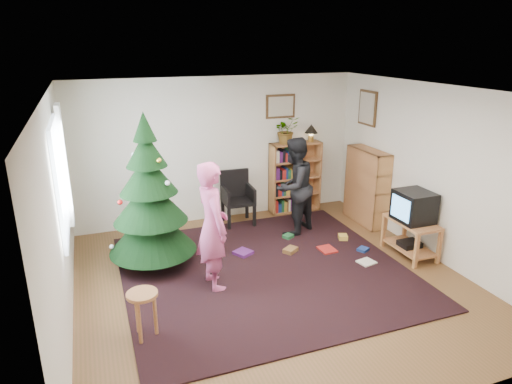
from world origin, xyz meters
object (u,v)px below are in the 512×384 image
object	(u,v)px
christmas_tree	(150,205)
potted_plant	(286,130)
picture_right	(368,108)
person_standing	(212,226)
tv_stand	(411,235)
stool	(143,303)
bookshelf_back	(295,176)
table_lamp	(311,130)
picture_back	(280,106)
person_by_chair	(294,187)
bookshelf_right	(367,186)
armchair	(236,195)
crt_tv	(414,206)

from	to	relation	value
christmas_tree	potted_plant	xyz separation A→B (m)	(2.62, 1.32, 0.63)
picture_right	person_standing	bearing A→B (deg)	-153.91
tv_stand	stool	bearing A→B (deg)	-170.49
bookshelf_back	table_lamp	xyz separation A→B (m)	(0.30, 0.00, 0.85)
picture_back	person_by_chair	bearing A→B (deg)	-100.93
christmas_tree	bookshelf_right	world-z (taller)	christmas_tree
armchair	bookshelf_back	bearing A→B (deg)	11.08
christmas_tree	person_by_chair	bearing A→B (deg)	9.04
picture_right	tv_stand	distance (m)	2.39
tv_stand	bookshelf_right	bearing A→B (deg)	85.03
bookshelf_back	bookshelf_right	world-z (taller)	same
person_standing	table_lamp	size ratio (longest dim) A/B	5.29
person_standing	person_by_chair	distance (m)	2.10
picture_right	tv_stand	bearing A→B (deg)	-98.38
tv_stand	armchair	bearing A→B (deg)	133.24
christmas_tree	bookshelf_back	xyz separation A→B (m)	(2.82, 1.32, -0.25)
crt_tv	stool	xyz separation A→B (m)	(-3.97, -0.67, -0.35)
stool	armchair	bearing A→B (deg)	55.10
picture_right	armchair	bearing A→B (deg)	169.69
picture_back	christmas_tree	xyz separation A→B (m)	(-2.56, -1.46, -1.03)
person_standing	potted_plant	size ratio (longest dim) A/B	3.46
picture_right	tv_stand	size ratio (longest dim) A/B	0.73
person_by_chair	potted_plant	world-z (taller)	potted_plant
armchair	picture_back	bearing A→B (deg)	20.98
crt_tv	picture_right	bearing A→B (deg)	81.53
table_lamp	crt_tv	bearing A→B (deg)	-77.63
picture_right	crt_tv	xyz separation A→B (m)	(-0.26, -1.73, -1.18)
bookshelf_back	stool	distance (m)	4.36
bookshelf_back	person_standing	xyz separation A→B (m)	(-2.17, -2.17, 0.18)
person_standing	bookshelf_back	bearing A→B (deg)	-50.57
picture_right	bookshelf_right	distance (m)	1.34
person_standing	picture_right	bearing A→B (deg)	-69.55
picture_back	bookshelf_right	xyz separation A→B (m)	(1.19, -1.08, -1.29)
bookshelf_back	potted_plant	world-z (taller)	potted_plant
christmas_tree	potted_plant	world-z (taller)	christmas_tree
picture_back	tv_stand	xyz separation A→B (m)	(1.07, -2.46, -1.63)
person_standing	potted_plant	bearing A→B (deg)	-47.80
picture_back	person_standing	bearing A→B (deg)	-129.61
bookshelf_back	armchair	bearing A→B (deg)	-171.64
bookshelf_right	armchair	xyz separation A→B (m)	(-2.14, 0.76, -0.17)
tv_stand	person_standing	distance (m)	3.03
bookshelf_back	potted_plant	xyz separation A→B (m)	(-0.20, 0.00, 0.88)
picture_right	person_standing	size ratio (longest dim) A/B	0.36
christmas_tree	armchair	size ratio (longest dim) A/B	2.37
bookshelf_right	table_lamp	distance (m)	1.42
picture_right	person_by_chair	xyz separation A→B (m)	(-1.53, -0.36, -1.14)
armchair	person_standing	world-z (taller)	person_standing
tv_stand	potted_plant	xyz separation A→B (m)	(-1.01, 2.32, 1.22)
bookshelf_right	crt_tv	size ratio (longest dim) A/B	2.54
picture_back	stool	world-z (taller)	picture_back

